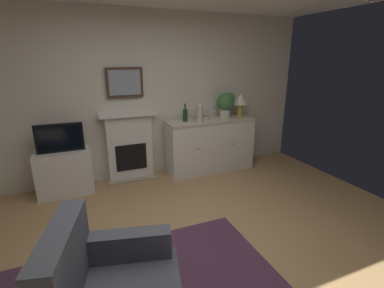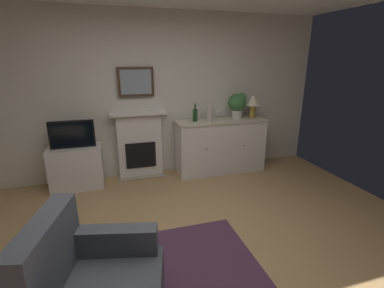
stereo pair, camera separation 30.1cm
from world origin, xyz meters
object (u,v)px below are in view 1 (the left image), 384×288
object	(u,v)px
fireplace_unit	(130,146)
table_lamp	(240,101)
vase_decorative	(200,113)
framed_picture	(125,83)
wine_glass_left	(207,113)
potted_plant_small	(226,103)
wine_bottle	(185,115)
wine_glass_center	(214,112)
tv_set	(60,138)
tv_cabinet	(65,172)
sideboard_cabinet	(210,145)

from	to	relation	value
fireplace_unit	table_lamp	size ratio (longest dim) A/B	2.75
fireplace_unit	vase_decorative	size ratio (longest dim) A/B	3.91
framed_picture	wine_glass_left	xyz separation A→B (m)	(1.27, -0.25, -0.51)
framed_picture	potted_plant_small	distance (m)	1.71
wine_bottle	wine_glass_left	size ratio (longest dim) A/B	1.76
wine_glass_left	wine_glass_center	bearing A→B (deg)	-7.63
framed_picture	vase_decorative	bearing A→B (deg)	-13.62
fireplace_unit	tv_set	bearing A→B (deg)	-169.23
framed_picture	vase_decorative	xyz separation A→B (m)	(1.12, -0.27, -0.50)
wine_bottle	vase_decorative	xyz separation A→B (m)	(0.22, -0.08, 0.03)
framed_picture	table_lamp	world-z (taller)	framed_picture
table_lamp	potted_plant_small	size ratio (longest dim) A/B	0.93
tv_cabinet	vase_decorative	bearing A→B (deg)	-1.77
wine_bottle	vase_decorative	bearing A→B (deg)	-18.86
table_lamp	tv_set	world-z (taller)	table_lamp
table_lamp	tv_set	distance (m)	2.91
wine_glass_center	vase_decorative	world-z (taller)	vase_decorative
sideboard_cabinet	vase_decorative	distance (m)	0.64
wine_glass_left	tv_set	size ratio (longest dim) A/B	0.27
sideboard_cabinet	wine_glass_left	distance (m)	0.58
wine_glass_center	potted_plant_small	size ratio (longest dim) A/B	0.38
framed_picture	potted_plant_small	xyz separation A→B (m)	(1.66, -0.18, -0.38)
sideboard_cabinet	wine_glass_left	xyz separation A→B (m)	(-0.07, -0.02, 0.58)
potted_plant_small	tv_cabinet	bearing A→B (deg)	-179.34
wine_bottle	wine_glass_left	xyz separation A→B (m)	(0.37, -0.05, 0.01)
wine_glass_center	tv_cabinet	bearing A→B (deg)	178.70
wine_glass_left	vase_decorative	distance (m)	0.15
sideboard_cabinet	tv_set	world-z (taller)	tv_set
fireplace_unit	vase_decorative	world-z (taller)	vase_decorative
framed_picture	tv_set	distance (m)	1.22
fireplace_unit	vase_decorative	distance (m)	1.25
sideboard_cabinet	potted_plant_small	world-z (taller)	potted_plant_small
wine_bottle	potted_plant_small	bearing A→B (deg)	1.40
tv_set	potted_plant_small	distance (m)	2.65
table_lamp	tv_set	xyz separation A→B (m)	(-2.89, -0.01, -0.35)
wine_bottle	potted_plant_small	world-z (taller)	potted_plant_small
wine_glass_left	wine_bottle	bearing A→B (deg)	172.32
table_lamp	wine_bottle	world-z (taller)	table_lamp
tv_set	table_lamp	bearing A→B (deg)	0.16
framed_picture	tv_cabinet	distance (m)	1.58
fireplace_unit	wine_glass_left	distance (m)	1.38
fireplace_unit	tv_cabinet	distance (m)	1.01
framed_picture	wine_glass_left	bearing A→B (deg)	-10.93
wine_glass_left	tv_cabinet	size ratio (longest dim) A/B	0.22
fireplace_unit	wine_bottle	size ratio (longest dim) A/B	3.79
wine_glass_center	vase_decorative	bearing A→B (deg)	-177.46
wine_bottle	wine_glass_center	distance (m)	0.49
vase_decorative	fireplace_unit	bearing A→B (deg)	168.58
framed_picture	tv_cabinet	bearing A→B (deg)	-167.99
wine_glass_center	table_lamp	bearing A→B (deg)	4.12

